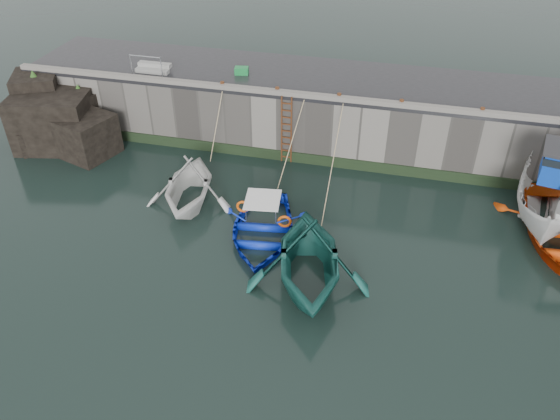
% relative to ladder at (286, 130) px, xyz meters
% --- Properties ---
extents(ground, '(120.00, 120.00, 0.00)m').
position_rel_ladder_xyz_m(ground, '(2.00, -9.91, -1.59)').
color(ground, black).
rests_on(ground, ground).
extents(quay_back, '(30.00, 5.00, 3.00)m').
position_rel_ladder_xyz_m(quay_back, '(2.00, 2.59, -0.09)').
color(quay_back, slate).
rests_on(quay_back, ground).
extents(road_back, '(30.00, 5.00, 0.16)m').
position_rel_ladder_xyz_m(road_back, '(2.00, 2.59, 1.49)').
color(road_back, black).
rests_on(road_back, quay_back).
extents(kerb_back, '(30.00, 0.30, 0.20)m').
position_rel_ladder_xyz_m(kerb_back, '(2.00, 0.24, 1.67)').
color(kerb_back, slate).
rests_on(kerb_back, road_back).
extents(algae_back, '(30.00, 0.08, 0.50)m').
position_rel_ladder_xyz_m(algae_back, '(2.00, 0.05, -1.34)').
color(algae_back, black).
rests_on(algae_back, ground).
extents(rock_outcrop, '(5.85, 4.24, 3.41)m').
position_rel_ladder_xyz_m(rock_outcrop, '(-10.92, -0.80, -0.33)').
color(rock_outcrop, black).
rests_on(rock_outcrop, ground).
extents(ladder, '(0.51, 0.08, 3.20)m').
position_rel_ladder_xyz_m(ladder, '(0.00, 0.00, 0.00)').
color(ladder, '#3F1E0F').
rests_on(ladder, ground).
extents(boat_near_white, '(4.41, 4.91, 2.30)m').
position_rel_ladder_xyz_m(boat_near_white, '(-3.07, -4.14, -1.59)').
color(boat_near_white, silver).
rests_on(boat_near_white, ground).
extents(boat_near_white_rope, '(0.04, 3.12, 3.10)m').
position_rel_ladder_xyz_m(boat_near_white_rope, '(-3.07, -0.78, -1.59)').
color(boat_near_white_rope, tan).
rests_on(boat_near_white_rope, ground).
extents(boat_near_blue, '(4.11, 5.29, 1.00)m').
position_rel_ladder_xyz_m(boat_near_blue, '(0.36, -5.53, -1.59)').
color(boat_near_blue, '#0D2BC9').
rests_on(boat_near_blue, ground).
extents(boat_near_blue_rope, '(0.04, 4.06, 3.10)m').
position_rel_ladder_xyz_m(boat_near_blue_rope, '(0.36, -1.47, -1.59)').
color(boat_near_blue_rope, tan).
rests_on(boat_near_blue_rope, ground).
extents(boat_near_blacktrim, '(5.56, 6.08, 2.72)m').
position_rel_ladder_xyz_m(boat_near_blacktrim, '(2.56, -7.60, -1.59)').
color(boat_near_blacktrim, '#18544B').
rests_on(boat_near_blacktrim, ground).
extents(boat_near_blacktrim_rope, '(0.04, 5.80, 3.10)m').
position_rel_ladder_xyz_m(boat_near_blacktrim_rope, '(2.56, -2.51, -1.59)').
color(boat_near_blacktrim_rope, tan).
rests_on(boat_near_blacktrim_rope, ground).
extents(boat_far_white, '(3.67, 6.79, 5.48)m').
position_rel_ladder_xyz_m(boat_far_white, '(10.90, -1.82, -0.54)').
color(boat_far_white, white).
rests_on(boat_far_white, ground).
extents(fish_crate, '(0.68, 0.50, 0.33)m').
position_rel_ladder_xyz_m(fish_crate, '(-2.64, 2.05, 1.73)').
color(fish_crate, '#167B36').
rests_on(fish_crate, road_back).
extents(railing, '(1.60, 1.05, 1.00)m').
position_rel_ladder_xyz_m(railing, '(-6.75, 1.33, 1.77)').
color(railing, '#A5A8AD').
rests_on(railing, road_back).
extents(bollard_a, '(0.18, 0.18, 0.28)m').
position_rel_ladder_xyz_m(bollard_a, '(-3.00, 0.34, 1.71)').
color(bollard_a, '#3F1E0F').
rests_on(bollard_a, road_back).
extents(bollard_b, '(0.18, 0.18, 0.28)m').
position_rel_ladder_xyz_m(bollard_b, '(-0.50, 0.34, 1.71)').
color(bollard_b, '#3F1E0F').
rests_on(bollard_b, road_back).
extents(bollard_c, '(0.18, 0.18, 0.28)m').
position_rel_ladder_xyz_m(bollard_c, '(2.20, 0.34, 1.71)').
color(bollard_c, '#3F1E0F').
rests_on(bollard_c, road_back).
extents(bollard_d, '(0.18, 0.18, 0.28)m').
position_rel_ladder_xyz_m(bollard_d, '(4.80, 0.34, 1.71)').
color(bollard_d, '#3F1E0F').
rests_on(bollard_d, road_back).
extents(bollard_e, '(0.18, 0.18, 0.28)m').
position_rel_ladder_xyz_m(bollard_e, '(8.00, 0.34, 1.71)').
color(bollard_e, '#3F1E0F').
rests_on(bollard_e, road_back).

